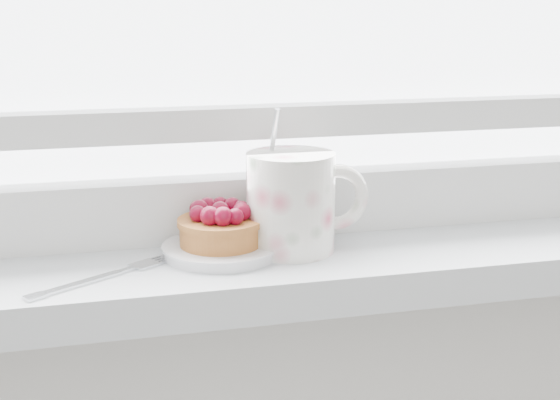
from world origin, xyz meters
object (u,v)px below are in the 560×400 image
object	(u,v)px
saucer	(221,250)
fork	(106,276)
floral_mug	(294,200)
raspberry_tart	(220,225)

from	to	relation	value
saucer	fork	world-z (taller)	saucer
fork	floral_mug	bearing A→B (deg)	10.96
floral_mug	fork	distance (m)	0.21
floral_mug	fork	bearing A→B (deg)	-169.04
raspberry_tart	floral_mug	xyz separation A→B (m)	(0.08, -0.00, 0.02)
floral_mug	fork	xyz separation A→B (m)	(-0.20, -0.04, -0.05)
saucer	raspberry_tart	distance (m)	0.03
raspberry_tart	fork	xyz separation A→B (m)	(-0.12, -0.04, -0.03)
saucer	fork	size ratio (longest dim) A/B	0.80
saucer	floral_mug	bearing A→B (deg)	-0.98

